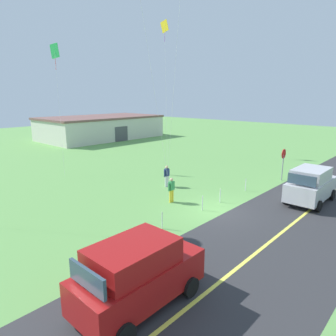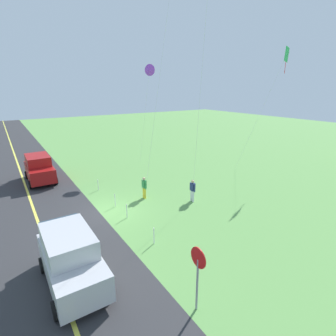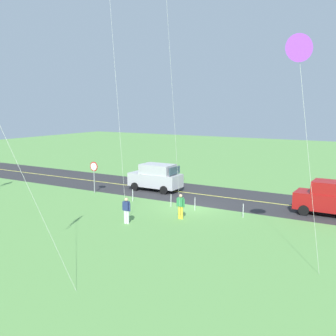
{
  "view_description": "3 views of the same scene",
  "coord_description": "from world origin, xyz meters",
  "px_view_note": "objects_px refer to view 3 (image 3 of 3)",
  "views": [
    {
      "loc": [
        -14.38,
        -9.2,
        6.6
      ],
      "look_at": [
        -0.46,
        3.55,
        2.11
      ],
      "focal_mm": 32.38,
      "sensor_mm": 36.0,
      "label": 1
    },
    {
      "loc": [
        14.79,
        -5.05,
        7.68
      ],
      "look_at": [
        0.54,
        4.23,
        2.41
      ],
      "focal_mm": 27.81,
      "sensor_mm": 36.0,
      "label": 2
    },
    {
      "loc": [
        -12.64,
        24.61,
        7.13
      ],
      "look_at": [
        0.35,
        2.76,
        3.14
      ],
      "focal_mm": 43.09,
      "sensor_mm": 36.0,
      "label": 3
    }
  ],
  "objects_px": {
    "stop_sign": "(94,171)",
    "car_suv_foreground": "(156,177)",
    "person_adult_near": "(181,206)",
    "car_parked_west_near": "(332,198)",
    "person_adult_companion": "(126,210)",
    "kite_pink_drift": "(299,49)"
  },
  "relations": [
    {
      "from": "stop_sign",
      "to": "person_adult_near",
      "type": "relative_size",
      "value": 1.6
    },
    {
      "from": "stop_sign",
      "to": "car_parked_west_near",
      "type": "bearing_deg",
      "value": -171.57
    },
    {
      "from": "car_suv_foreground",
      "to": "car_parked_west_near",
      "type": "height_order",
      "value": "same"
    },
    {
      "from": "person_adult_near",
      "to": "kite_pink_drift",
      "type": "bearing_deg",
      "value": -112.36
    },
    {
      "from": "kite_pink_drift",
      "to": "person_adult_companion",
      "type": "bearing_deg",
      "value": -13.76
    },
    {
      "from": "person_adult_near",
      "to": "car_parked_west_near",
      "type": "bearing_deg",
      "value": -44.31
    },
    {
      "from": "car_parked_west_near",
      "to": "stop_sign",
      "type": "distance_m",
      "value": 18.02
    },
    {
      "from": "person_adult_companion",
      "to": "kite_pink_drift",
      "type": "distance_m",
      "value": 13.58
    },
    {
      "from": "car_parked_west_near",
      "to": "person_adult_near",
      "type": "xyz_separation_m",
      "value": [
        8.02,
        5.75,
        -0.29
      ]
    },
    {
      "from": "stop_sign",
      "to": "kite_pink_drift",
      "type": "xyz_separation_m",
      "value": [
        -17.81,
        8.2,
        7.48
      ]
    },
    {
      "from": "stop_sign",
      "to": "car_suv_foreground",
      "type": "bearing_deg",
      "value": -138.69
    },
    {
      "from": "car_suv_foreground",
      "to": "stop_sign",
      "type": "relative_size",
      "value": 1.72
    },
    {
      "from": "stop_sign",
      "to": "person_adult_near",
      "type": "height_order",
      "value": "stop_sign"
    },
    {
      "from": "car_suv_foreground",
      "to": "car_parked_west_near",
      "type": "relative_size",
      "value": 1.0
    },
    {
      "from": "car_parked_west_near",
      "to": "person_adult_companion",
      "type": "bearing_deg",
      "value": 38.74
    },
    {
      "from": "car_parked_west_near",
      "to": "stop_sign",
      "type": "xyz_separation_m",
      "value": [
        17.81,
        2.64,
        0.65
      ]
    },
    {
      "from": "stop_sign",
      "to": "person_adult_companion",
      "type": "xyz_separation_m",
      "value": [
        -7.46,
        5.66,
        -0.94
      ]
    },
    {
      "from": "person_adult_near",
      "to": "person_adult_companion",
      "type": "bearing_deg",
      "value": 147.71
    },
    {
      "from": "car_parked_west_near",
      "to": "kite_pink_drift",
      "type": "xyz_separation_m",
      "value": [
        0.0,
        10.84,
        8.13
      ]
    },
    {
      "from": "person_adult_near",
      "to": "person_adult_companion",
      "type": "relative_size",
      "value": 1.0
    },
    {
      "from": "stop_sign",
      "to": "person_adult_companion",
      "type": "height_order",
      "value": "stop_sign"
    },
    {
      "from": "person_adult_companion",
      "to": "car_suv_foreground",
      "type": "bearing_deg",
      "value": 20.32
    }
  ]
}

